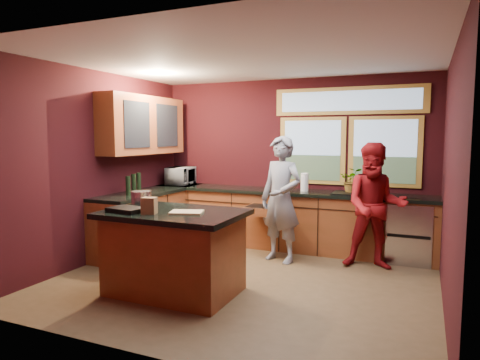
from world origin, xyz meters
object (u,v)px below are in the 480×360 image
Objects in this scene: person_grey at (281,199)px; island at (174,251)px; stock_pot at (141,198)px; person_red at (375,206)px; cutting_board at (187,212)px.

island is at bearing -95.83° from person_grey.
island is at bearing -15.26° from stock_pot.
person_red reaches higher than cutting_board.
island is 6.46× the size of stock_pot.
person_grey is at bearing 49.57° from stock_pot.
cutting_board is at bearing -141.84° from person_red.
person_grey reaches higher than person_red.
stock_pot is at bearing 164.74° from island.
person_grey is 5.10× the size of cutting_board.
island is 0.80m from stock_pot.
cutting_board is 0.78m from stock_pot.
person_grey is at bearing 72.65° from cutting_board.
person_red reaches higher than stock_pot.
stock_pot is at bearing 165.07° from cutting_board.
stock_pot is at bearing -112.38° from person_grey.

